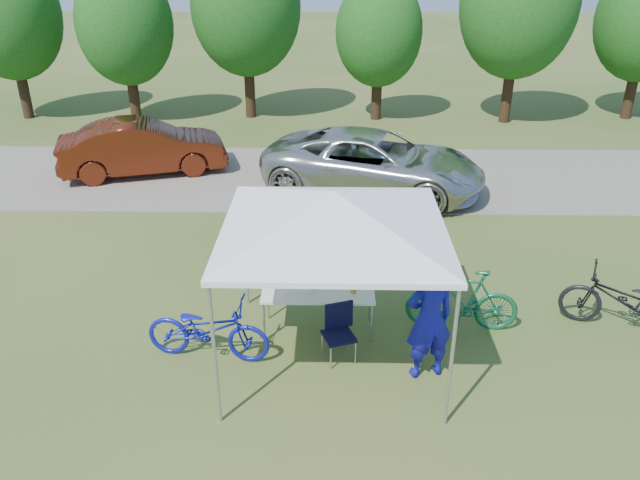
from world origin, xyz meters
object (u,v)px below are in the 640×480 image
object	(u,v)px
bike_dark	(625,302)
folding_chair	(339,327)
cooler	(299,282)
bike_blue	(208,329)
minivan	(374,163)
sedan	(143,147)
folding_table	(318,293)
cyclist	(429,319)
bike_green	(462,299)

from	to	relation	value
bike_dark	folding_chair	bearing A→B (deg)	-58.60
folding_chair	cooler	world-z (taller)	cooler
bike_blue	minivan	distance (m)	7.58
bike_blue	cooler	bearing A→B (deg)	-52.60
folding_chair	bike_dark	world-z (taller)	bike_dark
folding_chair	sedan	xyz separation A→B (m)	(-5.25, 8.20, 0.23)
folding_table	cyclist	distance (m)	1.98
bike_blue	folding_table	bearing A→B (deg)	-57.28
cooler	cyclist	bearing A→B (deg)	-30.34
bike_green	bike_dark	world-z (taller)	bike_green
bike_blue	folding_chair	bearing A→B (deg)	-79.93
cyclist	bike_green	size ratio (longest dim) A/B	1.06
bike_dark	minivan	world-z (taller)	minivan
cyclist	cooler	bearing A→B (deg)	-46.68
folding_table	folding_chair	world-z (taller)	folding_chair
folding_table	bike_blue	xyz separation A→B (m)	(-1.66, -0.77, -0.20)
cooler	bike_blue	size ratio (longest dim) A/B	0.22
folding_chair	minivan	xyz separation A→B (m)	(0.92, 6.92, 0.27)
folding_table	bike_dark	xyz separation A→B (m)	(4.98, 0.11, -0.17)
folding_table	sedan	bearing A→B (deg)	123.22
cyclist	bike_dark	size ratio (longest dim) A/B	0.96
bike_green	folding_table	bearing A→B (deg)	-81.74
folding_table	bike_dark	bearing A→B (deg)	1.30
folding_chair	cyclist	world-z (taller)	cyclist
bike_blue	bike_dark	bearing A→B (deg)	-74.70
bike_blue	bike_green	distance (m)	4.09
bike_blue	minivan	world-z (taller)	minivan
folding_table	bike_green	xyz separation A→B (m)	(2.34, 0.11, -0.15)
folding_table	minivan	distance (m)	6.35
folding_table	folding_chair	size ratio (longest dim) A/B	2.06
bike_blue	bike_green	world-z (taller)	bike_green
cyclist	bike_dark	bearing A→B (deg)	-176.26
folding_table	minivan	bearing A→B (deg)	78.70
bike_blue	minivan	xyz separation A→B (m)	(2.90, 7.00, 0.28)
cooler	bike_green	bearing A→B (deg)	2.33
cooler	bike_green	size ratio (longest dim) A/B	0.23
cooler	minivan	size ratio (longest dim) A/B	0.08
cyclist	bike_blue	xyz separation A→B (m)	(-3.27, 0.35, -0.46)
cooler	bike_dark	bearing A→B (deg)	1.22
cooler	bike_green	distance (m)	2.67
bike_blue	cyclist	bearing A→B (deg)	-88.36
sedan	cyclist	bearing A→B (deg)	-159.85
folding_chair	folding_table	bearing A→B (deg)	95.49
bike_green	bike_dark	distance (m)	2.64
cyclist	minivan	distance (m)	7.36
folding_chair	minivan	bearing A→B (deg)	62.41
bike_blue	minivan	size ratio (longest dim) A/B	0.35
cooler	cyclist	size ratio (longest dim) A/B	0.21
bike_green	minivan	distance (m)	6.22
folding_chair	cooler	size ratio (longest dim) A/B	2.11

